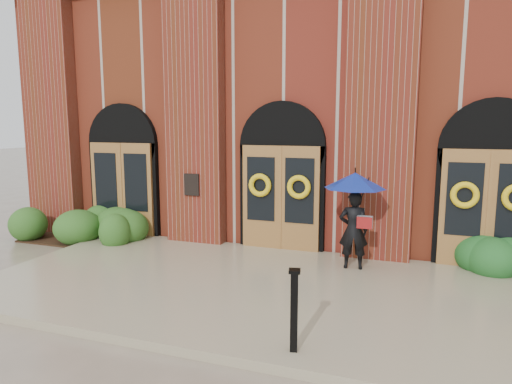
% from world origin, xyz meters
% --- Properties ---
extents(ground, '(90.00, 90.00, 0.00)m').
position_xyz_m(ground, '(0.00, 0.00, 0.00)').
color(ground, gray).
rests_on(ground, ground).
extents(landing, '(10.00, 5.30, 0.15)m').
position_xyz_m(landing, '(0.00, 0.15, 0.07)').
color(landing, gray).
rests_on(landing, ground).
extents(church_building, '(16.20, 12.53, 7.00)m').
position_xyz_m(church_building, '(0.00, 8.78, 3.50)').
color(church_building, maroon).
rests_on(church_building, ground).
extents(man_with_umbrella, '(1.44, 1.44, 2.03)m').
position_xyz_m(man_with_umbrella, '(1.88, 1.76, 1.57)').
color(man_with_umbrella, black).
rests_on(man_with_umbrella, landing).
extents(metal_post, '(0.18, 0.18, 1.14)m').
position_xyz_m(metal_post, '(1.61, -2.08, 0.75)').
color(metal_post, black).
rests_on(metal_post, landing).
extents(hedge_wall_left, '(3.39, 1.36, 0.87)m').
position_xyz_m(hedge_wall_left, '(-5.20, 2.20, 0.44)').
color(hedge_wall_left, '#2A551C').
rests_on(hedge_wall_left, ground).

